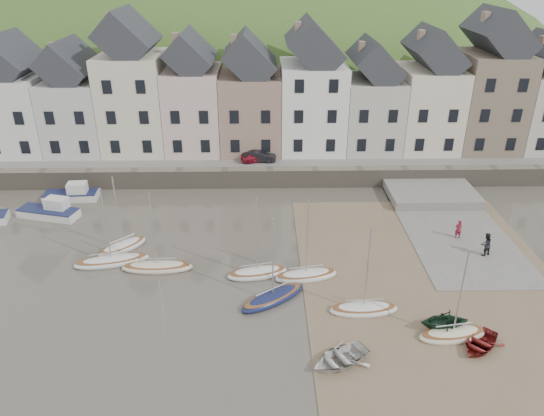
{
  "coord_description": "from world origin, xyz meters",
  "views": [
    {
      "loc": [
        -0.67,
        -29.43,
        20.55
      ],
      "look_at": [
        0.0,
        6.0,
        3.0
      ],
      "focal_mm": 34.05,
      "sensor_mm": 36.0,
      "label": 1
    }
  ],
  "objects_px": {
    "car_left": "(257,156)",
    "sailboat_0": "(112,261)",
    "rowboat_white": "(340,358)",
    "rowboat_green": "(445,321)",
    "person_dark": "(486,244)",
    "car_right": "(259,156)",
    "rowboat_red": "(480,343)",
    "person_red": "(458,229)"
  },
  "relations": [
    {
      "from": "person_dark",
      "to": "car_left",
      "type": "distance_m",
      "value": 23.5
    },
    {
      "from": "rowboat_white",
      "to": "car_left",
      "type": "xyz_separation_m",
      "value": [
        -4.78,
        27.11,
        1.72
      ]
    },
    {
      "from": "sailboat_0",
      "to": "car_right",
      "type": "xyz_separation_m",
      "value": [
        10.8,
        16.49,
        1.9
      ]
    },
    {
      "from": "rowboat_white",
      "to": "car_left",
      "type": "relative_size",
      "value": 1.09
    },
    {
      "from": "rowboat_red",
      "to": "person_dark",
      "type": "distance_m",
      "value": 10.92
    },
    {
      "from": "rowboat_green",
      "to": "car_left",
      "type": "xyz_separation_m",
      "value": [
        -11.41,
        24.5,
        1.33
      ]
    },
    {
      "from": "rowboat_white",
      "to": "person_dark",
      "type": "relative_size",
      "value": 1.91
    },
    {
      "from": "rowboat_white",
      "to": "person_dark",
      "type": "xyz_separation_m",
      "value": [
        12.45,
        11.17,
        0.62
      ]
    },
    {
      "from": "rowboat_white",
      "to": "rowboat_red",
      "type": "distance_m",
      "value": 8.34
    },
    {
      "from": "rowboat_green",
      "to": "person_red",
      "type": "relative_size",
      "value": 1.84
    },
    {
      "from": "rowboat_red",
      "to": "car_left",
      "type": "relative_size",
      "value": 0.95
    },
    {
      "from": "person_dark",
      "to": "car_left",
      "type": "xyz_separation_m",
      "value": [
        -17.22,
        15.94,
        1.11
      ]
    },
    {
      "from": "car_left",
      "to": "sailboat_0",
      "type": "bearing_deg",
      "value": 134.7
    },
    {
      "from": "person_red",
      "to": "car_left",
      "type": "xyz_separation_m",
      "value": [
        -16.1,
        13.32,
        1.24
      ]
    },
    {
      "from": "sailboat_0",
      "to": "rowboat_green",
      "type": "xyz_separation_m",
      "value": [
        21.98,
        -8.01,
        0.56
      ]
    },
    {
      "from": "rowboat_white",
      "to": "car_right",
      "type": "height_order",
      "value": "car_right"
    },
    {
      "from": "rowboat_green",
      "to": "car_right",
      "type": "distance_m",
      "value": 26.97
    },
    {
      "from": "sailboat_0",
      "to": "car_right",
      "type": "distance_m",
      "value": 19.8
    },
    {
      "from": "rowboat_red",
      "to": "rowboat_white",
      "type": "bearing_deg",
      "value": -128.31
    },
    {
      "from": "car_left",
      "to": "person_red",
      "type": "bearing_deg",
      "value": -142.25
    },
    {
      "from": "car_left",
      "to": "rowboat_red",
      "type": "bearing_deg",
      "value": -166.02
    },
    {
      "from": "person_dark",
      "to": "sailboat_0",
      "type": "bearing_deg",
      "value": -21.0
    },
    {
      "from": "rowboat_green",
      "to": "rowboat_white",
      "type": "bearing_deg",
      "value": -71.95
    },
    {
      "from": "rowboat_red",
      "to": "car_right",
      "type": "relative_size",
      "value": 0.9
    },
    {
      "from": "rowboat_red",
      "to": "sailboat_0",
      "type": "bearing_deg",
      "value": -157.82
    },
    {
      "from": "rowboat_green",
      "to": "person_dark",
      "type": "xyz_separation_m",
      "value": [
        5.81,
        8.56,
        0.22
      ]
    },
    {
      "from": "person_red",
      "to": "rowboat_white",
      "type": "bearing_deg",
      "value": 47.64
    },
    {
      "from": "rowboat_red",
      "to": "rowboat_green",
      "type": "bearing_deg",
      "value": -178.71
    },
    {
      "from": "rowboat_green",
      "to": "rowboat_red",
      "type": "xyz_separation_m",
      "value": [
        1.63,
        -1.51,
        -0.44
      ]
    },
    {
      "from": "car_right",
      "to": "rowboat_red",
      "type": "bearing_deg",
      "value": -150.53
    },
    {
      "from": "rowboat_white",
      "to": "rowboat_green",
      "type": "xyz_separation_m",
      "value": [
        6.63,
        2.61,
        0.4
      ]
    },
    {
      "from": "rowboat_green",
      "to": "car_right",
      "type": "height_order",
      "value": "car_right"
    },
    {
      "from": "rowboat_white",
      "to": "car_right",
      "type": "relative_size",
      "value": 1.03
    },
    {
      "from": "car_left",
      "to": "rowboat_green",
      "type": "bearing_deg",
      "value": -167.67
    },
    {
      "from": "sailboat_0",
      "to": "rowboat_red",
      "type": "xyz_separation_m",
      "value": [
        23.61,
        -9.52,
        0.12
      ]
    },
    {
      "from": "sailboat_0",
      "to": "person_red",
      "type": "height_order",
      "value": "sailboat_0"
    },
    {
      "from": "person_dark",
      "to": "car_right",
      "type": "bearing_deg",
      "value": -65.29
    },
    {
      "from": "sailboat_0",
      "to": "car_right",
      "type": "height_order",
      "value": "sailboat_0"
    },
    {
      "from": "sailboat_0",
      "to": "car_right",
      "type": "relative_size",
      "value": 1.86
    },
    {
      "from": "car_left",
      "to": "car_right",
      "type": "relative_size",
      "value": 0.94
    },
    {
      "from": "rowboat_green",
      "to": "person_dark",
      "type": "height_order",
      "value": "person_dark"
    },
    {
      "from": "rowboat_white",
      "to": "sailboat_0",
      "type": "bearing_deg",
      "value": -154.93
    }
  ]
}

